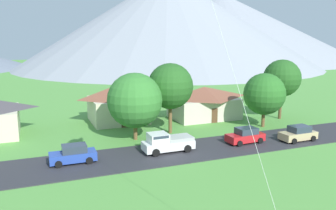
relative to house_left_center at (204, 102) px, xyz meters
name	(u,v)px	position (x,y,z in m)	size (l,w,h in m)	color
road_strip	(129,158)	(-14.72, -12.78, -2.33)	(160.00, 6.91, 0.08)	#2D2D33
mountain_far_west_ridge	(220,27)	(73.17, 122.06, 14.99)	(139.95, 139.95, 34.71)	#8E939E
mountain_west_ridge	(168,21)	(30.32, 90.34, 15.81)	(120.39, 120.39, 36.36)	#8E939E
house_left_center	(204,102)	(0.00, 0.00, 0.00)	(9.88, 6.81, 4.58)	beige
house_right_center	(118,103)	(-12.06, 2.56, 0.28)	(7.88, 7.81, 5.11)	beige
tree_near_left	(264,94)	(4.84, -7.39, 1.96)	(5.39, 5.39, 7.04)	brown
tree_left_of_center	(282,78)	(9.99, -4.38, 3.46)	(5.27, 5.27, 8.49)	brown
tree_center	(170,86)	(-7.58, -5.71, 3.39)	(5.50, 5.50, 8.53)	brown
tree_right_of_center	(135,100)	(-12.33, -6.84, 2.17)	(6.23, 6.23, 7.66)	brown
parked_car_red_west_end	(245,136)	(-1.51, -12.74, -1.50)	(4.27, 2.22, 1.68)	red
parked_car_blue_mid_west	(73,154)	(-19.86, -12.15, -1.50)	(4.22, 2.11, 1.68)	#2847A8
parked_car_tan_mid_east	(298,134)	(4.48, -14.24, -1.50)	(4.23, 2.13, 1.68)	tan
pickup_truck_white_west_side	(167,142)	(-10.66, -12.38, -1.31)	(5.20, 2.33, 1.99)	white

